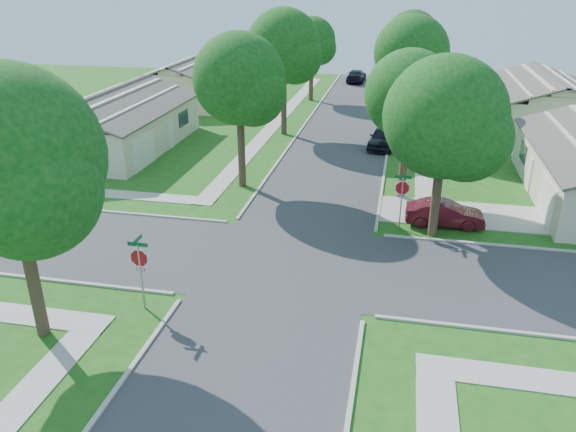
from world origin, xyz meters
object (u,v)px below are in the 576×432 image
Objects in this scene: house_nw_near at (115,127)px; stop_sign_ne at (402,190)px; tree_e_mid at (412,56)px; tree_w_near at (240,83)px; car_driveway at (445,214)px; car_curb_east at (383,137)px; house_ne_far at (543,105)px; tree_ne_corner at (446,123)px; car_curb_west at (356,76)px; tree_e_near at (410,99)px; tree_w_mid at (284,50)px; house_nw_far at (196,84)px; stop_sign_sw at (140,261)px; tree_w_far at (312,43)px; tree_e_far at (412,40)px; tree_sw_corner at (11,167)px.

stop_sign_ne is at bearing -26.46° from house_nw_near.
tree_e_mid reaches higher than tree_w_near.
car_curb_east is at bearing 14.67° from car_driveway.
house_ne_far is at bearing 23.64° from house_nw_near.
tree_w_near is at bearing 72.28° from car_driveway.
stop_sign_ne is at bearing -114.93° from house_ne_far.
tree_ne_corner is 15.75m from car_curb_east.
car_driveway is 40.44m from car_curb_west.
tree_e_near reaches higher than house_nw_near.
tree_e_near reaches higher than car_driveway.
house_nw_far is at bearing 135.93° from tree_w_mid.
tree_w_near is (-9.40, 0.00, 0.47)m from tree_e_near.
tree_w_far is at bearing 89.93° from stop_sign_sw.
car_driveway is (0.55, 1.29, -4.95)m from tree_ne_corner.
tree_ne_corner reaches higher than car_curb_west.
tree_e_far is 0.97× the size of tree_w_near.
tree_w_near is 1.04× the size of tree_ne_corner.
tree_e_mid is at bearing 66.47° from tree_sw_corner.
tree_e_near is 20.12m from tree_sw_corner.
tree_sw_corner is at bearing -95.70° from tree_w_mid.
stop_sign_ne is 0.77× the size of car_driveway.
car_driveway is at bearing -16.88° from tree_w_near.
house_ne_far is (20.63, 7.99, -4.97)m from tree_w_mid.
tree_e_near reaches higher than stop_sign_sw.
car_driveway is (2.15, -15.51, -5.61)m from tree_e_mid.
tree_w_mid is (-9.39, 12.00, 0.85)m from tree_e_near.
tree_w_far is 0.59× the size of house_nw_far.
stop_sign_ne is 0.31× the size of tree_sw_corner.
tree_e_near is 36.93m from car_curb_west.
tree_w_mid is 9.94m from car_curb_east.
tree_e_far is 0.64× the size of house_nw_near.
car_curb_east reaches higher than car_curb_west.
tree_e_mid is 14.58m from house_ne_far.
tree_w_near is at bearing -135.91° from house_ne_far.
tree_w_mid is at bearing 83.56° from car_curb_west.
stop_sign_sw reaches higher than car_driveway.
tree_e_mid is 23.95m from house_nw_far.
house_nw_near is at bearing -152.10° from tree_w_mid.
car_curb_east is at bearing -34.39° from house_nw_far.
house_nw_far is (0.00, 17.00, 0.00)m from house_nw_near.
stop_sign_ne is at bearing 43.94° from tree_sw_corner.
stop_sign_ne is 0.22× the size of house_ne_far.
tree_w_far is (-0.01, 13.00, -0.98)m from tree_w_mid.
tree_ne_corner is 26.91m from house_ne_far.
tree_sw_corner is (-2.80, -28.00, -0.23)m from tree_w_mid.
tree_ne_corner reaches higher than house_nw_far.
stop_sign_ne is at bearing 45.00° from stop_sign_sw.
car_curb_east is at bearing 11.39° from house_nw_near.
stop_sign_ne is 0.33× the size of tree_w_near.
car_curb_east is (-1.55, 9.86, -4.88)m from tree_e_near.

